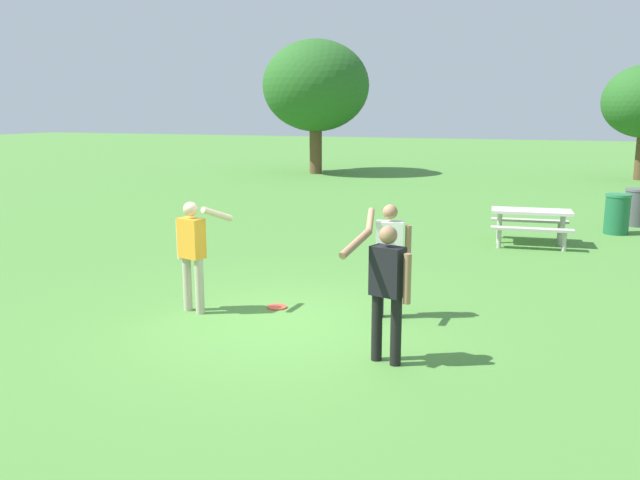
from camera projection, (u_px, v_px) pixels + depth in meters
ground_plane at (285, 326)px, 9.05m from camera, size 120.00×120.00×0.00m
person_thrower at (387, 284)px, 7.56m from camera, size 0.74×0.64×1.64m
person_catcher at (193, 248)px, 9.52m from camera, size 0.74×0.64×1.64m
person_bystander at (389, 252)px, 9.24m from camera, size 0.60×0.77×1.64m
frisbee at (277, 307)px, 9.88m from camera, size 0.30×0.30×0.03m
picnic_table_near at (531, 219)px, 14.43m from camera, size 1.85×1.60×0.77m
trash_can_beside_table at (617, 214)px, 15.66m from camera, size 0.59×0.59×0.96m
trash_can_further_along at (636, 207)px, 16.75m from camera, size 0.59×0.59×0.96m
tree_tall_left at (315, 73)px, 30.93m from camera, size 3.39×3.39×6.12m
tree_broad_center at (316, 86)px, 29.74m from camera, size 4.84×4.84×6.05m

